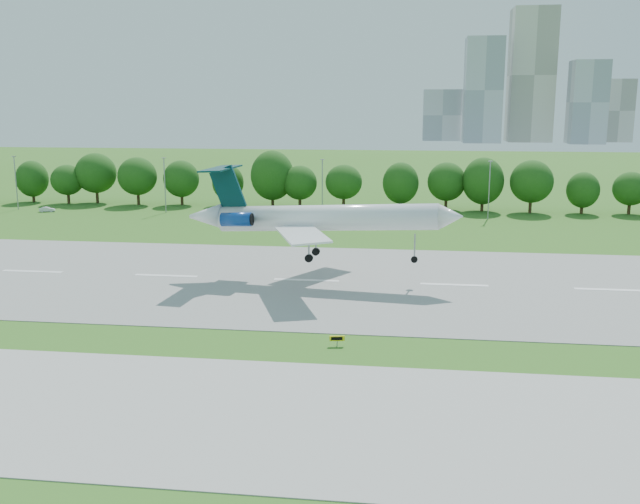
{
  "coord_description": "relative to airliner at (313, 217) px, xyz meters",
  "views": [
    {
      "loc": [
        34.03,
        -68.83,
        23.99
      ],
      "look_at": [
        22.79,
        18.0,
        5.57
      ],
      "focal_mm": 40.0,
      "sensor_mm": 36.0,
      "label": 1
    }
  ],
  "objects": [
    {
      "name": "runway",
      "position": [
        -20.92,
        -0.16,
        -8.83
      ],
      "size": [
        400.0,
        45.0,
        0.08
      ],
      "primitive_type": "cube",
      "color": "gray",
      "rests_on": "ground"
    },
    {
      "name": "skyline",
      "position": [
        79.24,
        365.46,
        21.59
      ],
      "size": [
        127.0,
        52.0,
        80.0
      ],
      "color": "#B2B2B7",
      "rests_on": "ground"
    },
    {
      "name": "ground",
      "position": [
        -20.92,
        -25.16,
        -8.87
      ],
      "size": [
        600.0,
        600.0,
        0.0
      ],
      "primitive_type": "plane",
      "color": "#33651A",
      "rests_on": "ground"
    },
    {
      "name": "taxi_sign_right",
      "position": [
        6.07,
        -26.27,
        -8.08
      ],
      "size": [
        1.54,
        0.42,
        1.08
      ],
      "rotation": [
        0.0,
        0.0,
        0.16
      ],
      "color": "gray",
      "rests_on": "ground"
    },
    {
      "name": "service_vehicle_b",
      "position": [
        -22.94,
        58.85,
        -8.19
      ],
      "size": [
        4.29,
        2.59,
        1.36
      ],
      "primitive_type": "imported",
      "rotation": [
        0.0,
        0.0,
        1.31
      ],
      "color": "white",
      "rests_on": "ground"
    },
    {
      "name": "service_vehicle_a",
      "position": [
        -67.73,
        54.56,
        -8.32
      ],
      "size": [
        3.51,
        2.26,
        1.09
      ],
      "primitive_type": "imported",
      "rotation": [
        0.0,
        0.0,
        1.93
      ],
      "color": "silver",
      "rests_on": "ground"
    },
    {
      "name": "tree_line",
      "position": [
        -20.92,
        66.84,
        -2.68
      ],
      "size": [
        288.4,
        8.4,
        10.4
      ],
      "color": "#382314",
      "rests_on": "ground"
    },
    {
      "name": "light_poles",
      "position": [
        -23.42,
        56.84,
        -2.53
      ],
      "size": [
        175.9,
        0.25,
        12.19
      ],
      "color": "gray",
      "rests_on": "ground"
    },
    {
      "name": "airliner",
      "position": [
        0.0,
        0.0,
        0.0
      ],
      "size": [
        37.86,
        27.48,
        12.59
      ],
      "rotation": [
        0.0,
        -0.04,
        -0.08
      ],
      "color": "white",
      "rests_on": "ground"
    }
  ]
}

